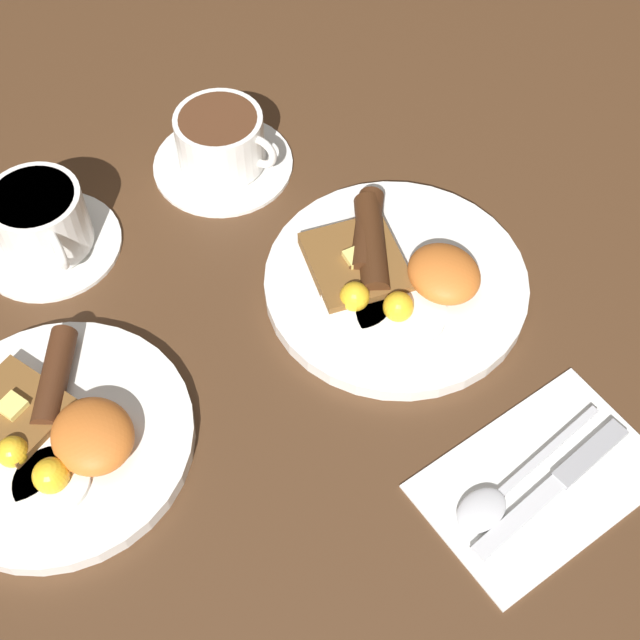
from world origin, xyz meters
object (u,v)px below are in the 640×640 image
object	(u,v)px
breakfast_plate_far	(57,436)
knife	(560,481)
breakfast_plate_near	(394,278)
spoon	(497,497)
teacup_far	(43,225)
teacup_near	(222,146)

from	to	relation	value
breakfast_plate_far	knife	xyz separation A→B (m)	(-0.28, -0.31, -0.01)
breakfast_plate_near	knife	size ratio (longest dim) A/B	1.42
breakfast_plate_far	spoon	xyz separation A→B (m)	(-0.26, -0.26, -0.01)
breakfast_plate_near	teacup_far	bearing A→B (deg)	44.51
breakfast_plate_near	spoon	size ratio (longest dim) A/B	1.50
breakfast_plate_far	spoon	distance (m)	0.37
breakfast_plate_near	spoon	xyz separation A→B (m)	(-0.22, 0.07, -0.01)
breakfast_plate_near	breakfast_plate_far	xyz separation A→B (m)	(0.04, 0.33, -0.00)
knife	breakfast_plate_near	bearing A→B (deg)	-98.23
teacup_far	breakfast_plate_far	bearing A→B (deg)	154.79
teacup_near	spoon	distance (m)	0.45
breakfast_plate_far	teacup_far	distance (m)	0.22
breakfast_plate_far	teacup_near	xyz separation A→B (m)	(0.19, -0.29, 0.02)
breakfast_plate_far	teacup_far	bearing A→B (deg)	-25.21
breakfast_plate_far	knife	bearing A→B (deg)	-132.17
teacup_far	knife	bearing A→B (deg)	-155.80
teacup_far	spoon	size ratio (longest dim) A/B	0.84
teacup_far	knife	world-z (taller)	teacup_far
spoon	breakfast_plate_near	bearing A→B (deg)	-112.24
breakfast_plate_near	teacup_far	distance (m)	0.34
teacup_near	knife	bearing A→B (deg)	-177.73
breakfast_plate_near	spoon	bearing A→B (deg)	161.41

